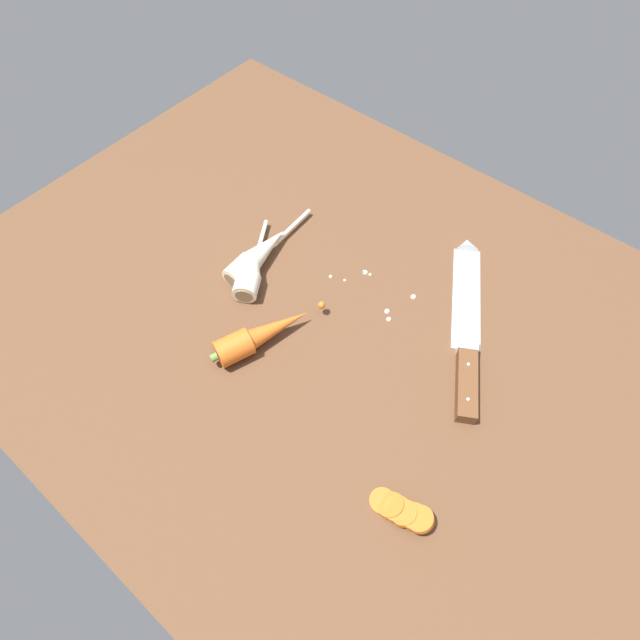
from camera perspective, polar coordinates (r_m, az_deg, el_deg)
name	(u,v)px	position (r cm, az deg, el deg)	size (l,w,h in cm)	color
ground_plane	(328,324)	(86.12, 0.85, -0.44)	(120.00, 90.00, 4.00)	brown
chefs_knife	(467,317)	(86.81, 15.36, 0.35)	(20.45, 31.65, 4.18)	silver
whole_carrot	(260,335)	(80.62, -6.42, -1.64)	(9.02, 18.14, 4.20)	#D6601E
parsnip_front	(251,269)	(88.43, -7.31, 5.42)	(10.92, 15.93, 4.00)	silver
parsnip_mid_left	(258,255)	(90.20, -6.60, 6.88)	(4.58, 20.90, 4.00)	silver
carrot_slice_stack	(401,511)	(71.92, 8.65, -19.43)	(8.48, 4.23, 3.10)	#D6601E
mince_crumbs	(382,293)	(87.21, 6.60, 2.83)	(13.73, 6.94, 0.90)	beige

